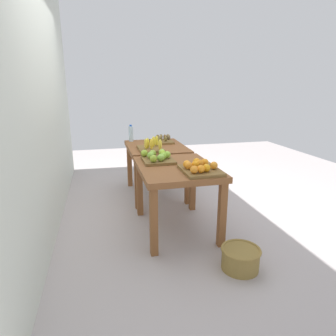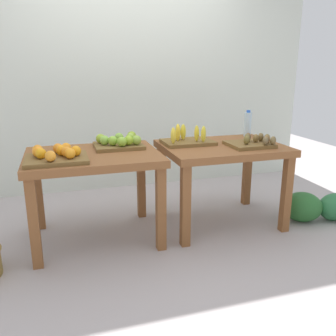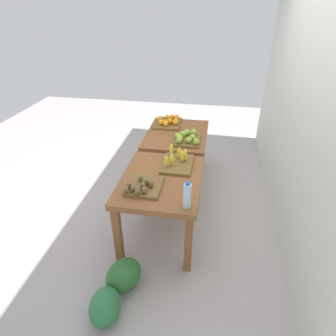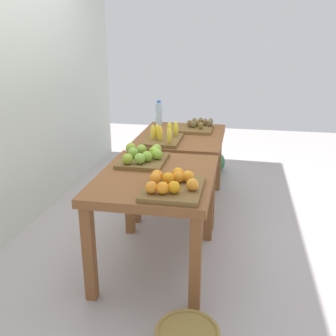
% 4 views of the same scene
% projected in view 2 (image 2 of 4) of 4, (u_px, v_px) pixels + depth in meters
% --- Properties ---
extents(ground_plane, '(8.00, 8.00, 0.00)m').
position_uv_depth(ground_plane, '(161.00, 229.00, 3.17)').
color(ground_plane, '#AAA1A0').
extents(back_wall, '(4.40, 0.12, 3.00)m').
position_uv_depth(back_wall, '(128.00, 57.00, 4.01)').
color(back_wall, silver).
rests_on(back_wall, ground_plane).
extents(display_table_left, '(1.04, 0.80, 0.73)m').
position_uv_depth(display_table_left, '(94.00, 166.00, 2.84)').
color(display_table_left, brown).
rests_on(display_table_left, ground_plane).
extents(display_table_right, '(1.04, 0.80, 0.73)m').
position_uv_depth(display_table_right, '(222.00, 156.00, 3.16)').
color(display_table_right, brown).
rests_on(display_table_right, ground_plane).
extents(orange_bin, '(0.44, 0.36, 0.11)m').
position_uv_depth(orange_bin, '(57.00, 155.00, 2.58)').
color(orange_bin, brown).
rests_on(orange_bin, display_table_left).
extents(apple_bin, '(0.40, 0.36, 0.11)m').
position_uv_depth(apple_bin, '(120.00, 142.00, 3.01)').
color(apple_bin, brown).
rests_on(apple_bin, display_table_left).
extents(banana_crate, '(0.44, 0.32, 0.17)m').
position_uv_depth(banana_crate, '(187.00, 139.00, 3.15)').
color(banana_crate, brown).
rests_on(banana_crate, display_table_right).
extents(kiwi_bin, '(0.37, 0.32, 0.10)m').
position_uv_depth(kiwi_bin, '(252.00, 143.00, 3.06)').
color(kiwi_bin, brown).
rests_on(kiwi_bin, display_table_right).
extents(water_bottle, '(0.07, 0.07, 0.25)m').
position_uv_depth(water_bottle, '(248.00, 124.00, 3.49)').
color(water_bottle, silver).
rests_on(water_bottle, display_table_right).
extents(watermelon_pile, '(0.72, 0.42, 0.28)m').
position_uv_depth(watermelon_pile, '(317.00, 207.00, 3.32)').
color(watermelon_pile, '#286A3A').
rests_on(watermelon_pile, ground_plane).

